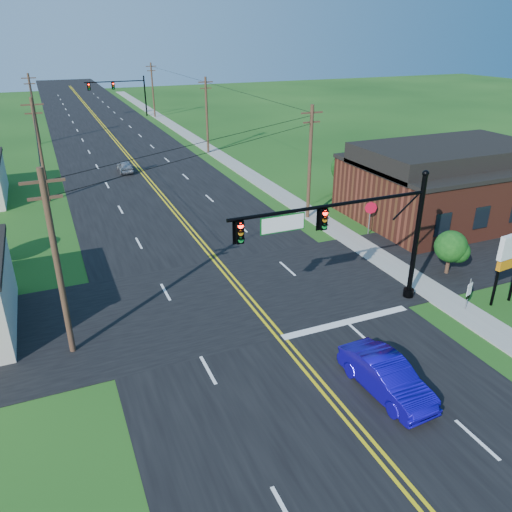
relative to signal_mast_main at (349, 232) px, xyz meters
name	(u,v)px	position (x,y,z in m)	size (l,w,h in m)	color
ground	(357,435)	(-4.34, -8.00, -4.75)	(260.00, 260.00, 0.00)	#153F12
road_main	(127,156)	(-4.34, 42.00, -4.73)	(16.00, 220.00, 0.04)	black
road_cross	(241,295)	(-4.34, 4.00, -4.73)	(70.00, 10.00, 0.04)	black
sidewalk	(236,166)	(6.16, 32.00, -4.71)	(2.00, 160.00, 0.08)	gray
signal_mast_main	(349,232)	(0.00, 0.00, 0.00)	(11.30, 0.60, 7.48)	black
signal_mast_far	(119,90)	(0.10, 72.00, -0.20)	(10.98, 0.60, 7.48)	black
brick_building	(444,189)	(15.66, 10.00, -2.40)	(14.20, 11.20, 4.70)	#5C261A
utility_pole_left_a	(57,262)	(-13.84, 2.00, -0.03)	(1.80, 0.28, 9.00)	#3D2B1C
utility_pole_left_b	(40,149)	(-13.84, 27.00, -0.03)	(1.80, 0.28, 9.00)	#3D2B1C
utility_pole_left_c	(34,108)	(-13.84, 54.00, -0.03)	(1.80, 0.28, 9.00)	#3D2B1C
utility_pole_right_a	(310,161)	(5.46, 14.00, -0.03)	(1.80, 0.28, 9.00)	#3D2B1C
utility_pole_right_b	(207,114)	(5.46, 40.00, -0.03)	(1.80, 0.28, 9.00)	#3D2B1C
utility_pole_right_c	(153,89)	(5.46, 70.00, -0.03)	(1.80, 0.28, 9.00)	#3D2B1C
tree_right_back	(347,168)	(11.66, 18.00, -2.15)	(3.00, 3.00, 4.10)	#3D2B1C
shrub_corner	(451,247)	(8.66, 1.50, -2.90)	(2.00, 2.00, 2.86)	#3D2B1C
blue_car	(386,377)	(-1.87, -6.36, -3.96)	(1.67, 4.79, 1.58)	#100697
distant_car	(125,167)	(-5.79, 34.37, -4.15)	(1.43, 3.55, 1.21)	#9E9EA2
route_sign	(469,292)	(6.37, -2.49, -3.61)	(0.47, 0.18, 1.95)	slate
stop_sign	(370,211)	(7.94, 8.98, -2.90)	(0.86, 0.40, 2.57)	slate
pylon_sign	(511,253)	(8.81, -2.61, -1.69)	(2.06, 0.53, 4.19)	black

